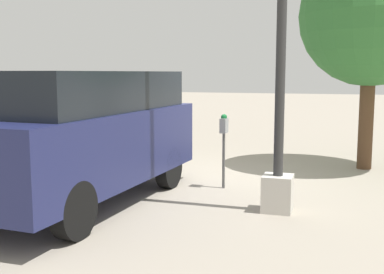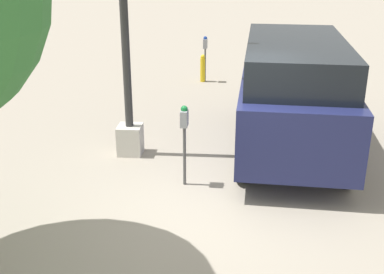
{
  "view_description": "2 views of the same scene",
  "coord_description": "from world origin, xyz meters",
  "views": [
    {
      "loc": [
        9.04,
        2.45,
        2.07
      ],
      "look_at": [
        0.86,
        -0.14,
        0.92
      ],
      "focal_mm": 45.0,
      "sensor_mm": 36.0,
      "label": 1
    },
    {
      "loc": [
        -6.24,
        -0.26,
        3.59
      ],
      "look_at": [
        0.27,
        0.26,
        1.02
      ],
      "focal_mm": 45.0,
      "sensor_mm": 36.0,
      "label": 2
    }
  ],
  "objects": [
    {
      "name": "lamp_post",
      "position": [
        1.94,
        1.55,
        2.19
      ],
      "size": [
        0.44,
        0.44,
        6.95
      ],
      "color": "beige",
      "rests_on": "ground"
    },
    {
      "name": "parking_meter_near",
      "position": [
        0.76,
        0.42,
        0.99
      ],
      "size": [
        0.21,
        0.12,
        1.34
      ],
      "rotation": [
        0.0,
        0.0,
        -0.05
      ],
      "color": "#4C4C4C",
      "rests_on": "ground"
    },
    {
      "name": "ground_plane",
      "position": [
        0.0,
        0.0,
        0.0
      ],
      "size": [
        80.0,
        80.0,
        0.0
      ],
      "primitive_type": "plane",
      "color": "gray"
    },
    {
      "name": "fire_hydrant",
      "position": [
        7.29,
        0.51,
        0.39
      ],
      "size": [
        0.16,
        0.16,
        0.79
      ],
      "color": "gold",
      "rests_on": "ground"
    },
    {
      "name": "parking_meter_far",
      "position": [
        7.26,
        0.45,
        0.96
      ],
      "size": [
        0.21,
        0.12,
        1.3
      ],
      "rotation": [
        0.0,
        0.0,
        -0.05
      ],
      "color": "#4C4C4C",
      "rests_on": "ground"
    },
    {
      "name": "parked_van",
      "position": [
        2.41,
        -1.43,
        1.15
      ],
      "size": [
        4.82,
        2.13,
        2.1
      ],
      "rotation": [
        0.0,
        0.0,
        -0.06
      ],
      "color": "navy",
      "rests_on": "ground"
    }
  ]
}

